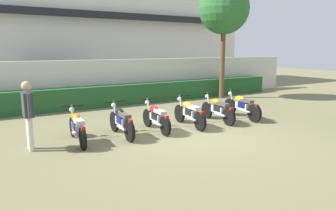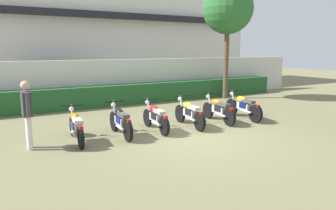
{
  "view_description": "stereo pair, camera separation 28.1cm",
  "coord_description": "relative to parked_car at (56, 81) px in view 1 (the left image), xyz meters",
  "views": [
    {
      "loc": [
        -5.17,
        -6.98,
        2.48
      ],
      "look_at": [
        0.0,
        1.48,
        0.71
      ],
      "focal_mm": 33.63,
      "sensor_mm": 36.0,
      "label": 1
    },
    {
      "loc": [
        -4.93,
        -7.12,
        2.48
      ],
      "look_at": [
        0.0,
        1.48,
        0.71
      ],
      "focal_mm": 33.63,
      "sensor_mm": 36.0,
      "label": 2
    }
  ],
  "objects": [
    {
      "name": "parked_car",
      "position": [
        0.0,
        0.0,
        0.0
      ],
      "size": [
        4.69,
        2.52,
        1.89
      ],
      "rotation": [
        0.0,
        0.0,
        -0.12
      ],
      "color": "navy",
      "rests_on": "ground"
    },
    {
      "name": "building",
      "position": [
        1.85,
        5.19,
        3.22
      ],
      "size": [
        23.73,
        6.5,
        8.31
      ],
      "color": "silver",
      "rests_on": "ground"
    },
    {
      "name": "motorcycle_in_row_3",
      "position": [
        2.47,
        -7.82,
        -0.49
      ],
      "size": [
        0.6,
        1.91,
        0.96
      ],
      "rotation": [
        0.0,
        0.0,
        1.49
      ],
      "color": "black",
      "rests_on": "ground"
    },
    {
      "name": "motorcycle_in_row_1",
      "position": [
        0.12,
        -7.78,
        -0.49
      ],
      "size": [
        0.6,
        1.86,
        0.96
      ],
      "rotation": [
        0.0,
        0.0,
        1.52
      ],
      "color": "black",
      "rests_on": "ground"
    },
    {
      "name": "ground",
      "position": [
        1.85,
        -8.97,
        -0.94
      ],
      "size": [
        60.0,
        60.0,
        0.0
      ],
      "primitive_type": "plane",
      "color": "olive"
    },
    {
      "name": "motorcycle_in_row_4",
      "position": [
        3.67,
        -7.79,
        -0.49
      ],
      "size": [
        0.6,
        1.87,
        0.95
      ],
      "rotation": [
        0.0,
        0.0,
        1.5
      ],
      "color": "black",
      "rests_on": "ground"
    },
    {
      "name": "tree_near_inspector",
      "position": [
        7.35,
        -3.76,
        3.44
      ],
      "size": [
        2.47,
        2.47,
        5.65
      ],
      "color": "brown",
      "rests_on": "ground"
    },
    {
      "name": "motorcycle_in_row_5",
      "position": [
        4.76,
        -7.84,
        -0.48
      ],
      "size": [
        0.6,
        1.98,
        0.97
      ],
      "rotation": [
        0.0,
        0.0,
        1.49
      ],
      "color": "black",
      "rests_on": "ground"
    },
    {
      "name": "motorcycle_in_row_2",
      "position": [
        1.26,
        -7.76,
        -0.5
      ],
      "size": [
        0.6,
        1.82,
        0.94
      ],
      "rotation": [
        0.0,
        0.0,
        1.51
      ],
      "color": "black",
      "rests_on": "ground"
    },
    {
      "name": "inspector_person",
      "position": [
        -2.31,
        -7.76,
        0.09
      ],
      "size": [
        0.23,
        0.69,
        1.72
      ],
      "color": "silver",
      "rests_on": "ground"
    },
    {
      "name": "motorcycle_in_row_0",
      "position": [
        -1.14,
        -7.74,
        -0.5
      ],
      "size": [
        0.6,
        1.9,
        0.94
      ],
      "rotation": [
        0.0,
        0.0,
        1.49
      ],
      "color": "black",
      "rests_on": "ground"
    },
    {
      "name": "hedge_row",
      "position": [
        1.85,
        -2.92,
        -0.48
      ],
      "size": [
        18.03,
        0.7,
        0.9
      ],
      "primitive_type": "cube",
      "color": "#235628",
      "rests_on": "ground"
    },
    {
      "name": "compound_wall",
      "position": [
        1.85,
        -2.22,
        0.06
      ],
      "size": [
        22.54,
        0.3,
        2.0
      ],
      "primitive_type": "cube",
      "color": "silver",
      "rests_on": "ground"
    }
  ]
}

